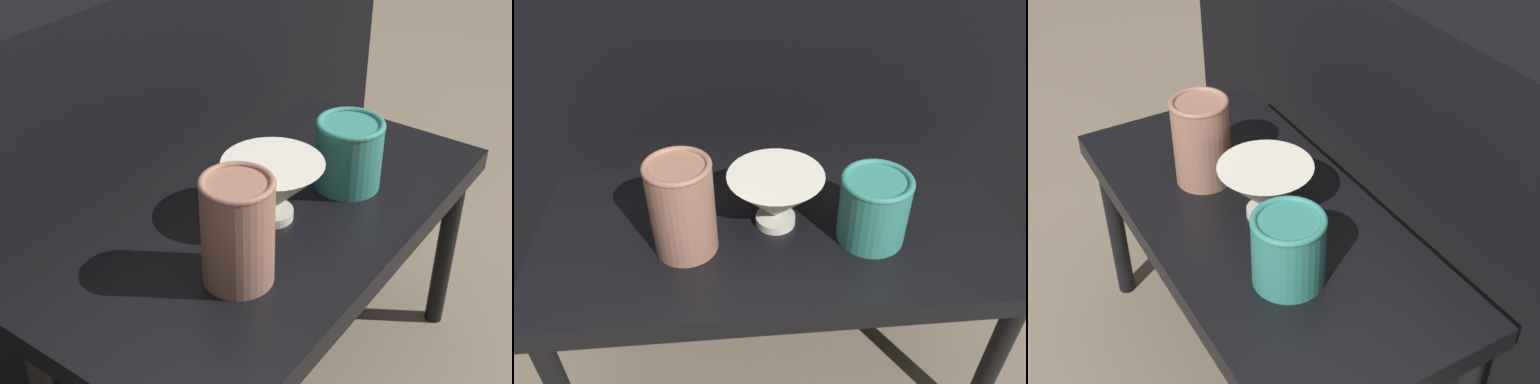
{
  "view_description": "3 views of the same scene",
  "coord_description": "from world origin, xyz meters",
  "views": [
    {
      "loc": [
        -0.76,
        -0.51,
        1.06
      ],
      "look_at": [
        -0.02,
        0.03,
        0.46
      ],
      "focal_mm": 50.0,
      "sensor_mm": 36.0,
      "label": 1
    },
    {
      "loc": [
        -0.07,
        -0.64,
        0.98
      ],
      "look_at": [
        -0.01,
        -0.0,
        0.48
      ],
      "focal_mm": 35.0,
      "sensor_mm": 36.0,
      "label": 2
    },
    {
      "loc": [
        0.83,
        -0.44,
        1.17
      ],
      "look_at": [
        0.02,
        0.04,
        0.46
      ],
      "focal_mm": 50.0,
      "sensor_mm": 36.0,
      "label": 3
    }
  ],
  "objects": [
    {
      "name": "vase_textured_left",
      "position": [
        -0.15,
        -0.04,
        0.49
      ],
      "size": [
        0.1,
        0.1,
        0.16
      ],
      "color": "#996B56",
      "rests_on": "table"
    },
    {
      "name": "couch_backdrop",
      "position": [
        0.0,
        0.52,
        0.36
      ],
      "size": [
        1.65,
        0.5,
        0.72
      ],
      "color": "black",
      "rests_on": "ground_plane"
    },
    {
      "name": "table",
      "position": [
        0.0,
        0.0,
        0.36
      ],
      "size": [
        0.81,
        0.39,
        0.41
      ],
      "color": "black",
      "rests_on": "ground_plane"
    },
    {
      "name": "vase_colorful_right",
      "position": [
        0.15,
        -0.04,
        0.47
      ],
      "size": [
        0.11,
        0.11,
        0.12
      ],
      "color": "teal",
      "rests_on": "table"
    },
    {
      "name": "bowl",
      "position": [
        -0.0,
        0.01,
        0.46
      ],
      "size": [
        0.16,
        0.16,
        0.1
      ],
      "color": "silver",
      "rests_on": "table"
    }
  ]
}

